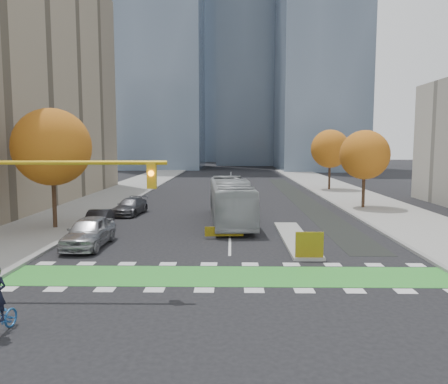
{
  "coord_description": "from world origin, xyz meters",
  "views": [
    {
      "loc": [
        0.08,
        -17.29,
        5.81
      ],
      "look_at": [
        -0.35,
        8.34,
        3.0
      ],
      "focal_mm": 35.0,
      "sensor_mm": 36.0,
      "label": 1
    }
  ],
  "objects_px": {
    "hazard_board": "(309,245)",
    "traffic_signal_west": "(26,190)",
    "tree_west": "(52,147)",
    "parked_car_b": "(98,220)",
    "parked_car_c": "(130,206)",
    "bus": "(231,201)",
    "tree_east_far": "(330,149)",
    "parked_car_a": "(89,232)",
    "tree_east_near": "(365,155)"
  },
  "relations": [
    {
      "from": "hazard_board",
      "to": "traffic_signal_west",
      "type": "distance_m",
      "value": 13.23
    },
    {
      "from": "hazard_board",
      "to": "tree_west",
      "type": "distance_m",
      "value": 18.44
    },
    {
      "from": "hazard_board",
      "to": "tree_west",
      "type": "bearing_deg",
      "value": 154.01
    },
    {
      "from": "parked_car_b",
      "to": "parked_car_c",
      "type": "distance_m",
      "value": 6.52
    },
    {
      "from": "bus",
      "to": "tree_west",
      "type": "bearing_deg",
      "value": -170.72
    },
    {
      "from": "hazard_board",
      "to": "parked_car_b",
      "type": "bearing_deg",
      "value": 149.28
    },
    {
      "from": "tree_east_far",
      "to": "parked_car_a",
      "type": "height_order",
      "value": "tree_east_far"
    },
    {
      "from": "traffic_signal_west",
      "to": "hazard_board",
      "type": "bearing_deg",
      "value": 21.55
    },
    {
      "from": "parked_car_a",
      "to": "parked_car_b",
      "type": "bearing_deg",
      "value": 101.8
    },
    {
      "from": "tree_west",
      "to": "tree_east_near",
      "type": "distance_m",
      "value": 26.01
    },
    {
      "from": "bus",
      "to": "parked_car_a",
      "type": "xyz_separation_m",
      "value": [
        -8.05,
        -7.94,
        -0.77
      ]
    },
    {
      "from": "traffic_signal_west",
      "to": "parked_car_c",
      "type": "relative_size",
      "value": 1.83
    },
    {
      "from": "parked_car_b",
      "to": "parked_car_a",
      "type": "bearing_deg",
      "value": -82.38
    },
    {
      "from": "tree_west",
      "to": "parked_car_b",
      "type": "distance_m",
      "value": 5.79
    },
    {
      "from": "tree_west",
      "to": "tree_east_near",
      "type": "bearing_deg",
      "value": 22.62
    },
    {
      "from": "tree_west",
      "to": "tree_east_near",
      "type": "height_order",
      "value": "tree_west"
    },
    {
      "from": "tree_west",
      "to": "bus",
      "type": "relative_size",
      "value": 0.7
    },
    {
      "from": "tree_east_near",
      "to": "parked_car_b",
      "type": "height_order",
      "value": "tree_east_near"
    },
    {
      "from": "traffic_signal_west",
      "to": "parked_car_c",
      "type": "height_order",
      "value": "traffic_signal_west"
    },
    {
      "from": "tree_east_far",
      "to": "bus",
      "type": "relative_size",
      "value": 0.65
    },
    {
      "from": "tree_east_far",
      "to": "parked_car_c",
      "type": "height_order",
      "value": "tree_east_far"
    },
    {
      "from": "tree_west",
      "to": "bus",
      "type": "distance_m",
      "value": 13.0
    },
    {
      "from": "bus",
      "to": "parked_car_b",
      "type": "distance_m",
      "value": 9.56
    },
    {
      "from": "traffic_signal_west",
      "to": "bus",
      "type": "bearing_deg",
      "value": 62.59
    },
    {
      "from": "tree_west",
      "to": "parked_car_c",
      "type": "xyz_separation_m",
      "value": [
        3.69,
        6.4,
        -4.94
      ]
    },
    {
      "from": "parked_car_a",
      "to": "traffic_signal_west",
      "type": "bearing_deg",
      "value": -88.89
    },
    {
      "from": "tree_east_far",
      "to": "bus",
      "type": "height_order",
      "value": "tree_east_far"
    },
    {
      "from": "bus",
      "to": "parked_car_a",
      "type": "relative_size",
      "value": 2.32
    },
    {
      "from": "tree_east_far",
      "to": "traffic_signal_west",
      "type": "xyz_separation_m",
      "value": [
        -20.43,
        -38.51,
        -1.21
      ]
    },
    {
      "from": "tree_east_near",
      "to": "parked_car_b",
      "type": "bearing_deg",
      "value": -154.37
    },
    {
      "from": "tree_east_far",
      "to": "parked_car_a",
      "type": "distance_m",
      "value": 37.49
    },
    {
      "from": "bus",
      "to": "hazard_board",
      "type": "bearing_deg",
      "value": -73.73
    },
    {
      "from": "tree_west",
      "to": "traffic_signal_west",
      "type": "height_order",
      "value": "tree_west"
    },
    {
      "from": "tree_west",
      "to": "traffic_signal_west",
      "type": "relative_size",
      "value": 0.96
    },
    {
      "from": "parked_car_a",
      "to": "parked_car_b",
      "type": "height_order",
      "value": "parked_car_a"
    },
    {
      "from": "bus",
      "to": "parked_car_c",
      "type": "xyz_separation_m",
      "value": [
        -8.35,
        3.54,
        -0.96
      ]
    },
    {
      "from": "tree_east_near",
      "to": "parked_car_a",
      "type": "relative_size",
      "value": 1.4
    },
    {
      "from": "hazard_board",
      "to": "tree_east_far",
      "type": "distance_m",
      "value": 35.13
    },
    {
      "from": "traffic_signal_west",
      "to": "parked_car_c",
      "type": "bearing_deg",
      "value": 91.14
    },
    {
      "from": "tree_east_near",
      "to": "tree_east_far",
      "type": "bearing_deg",
      "value": 88.21
    },
    {
      "from": "tree_east_far",
      "to": "traffic_signal_west",
      "type": "bearing_deg",
      "value": -117.95
    },
    {
      "from": "tree_west",
      "to": "traffic_signal_west",
      "type": "distance_m",
      "value": 13.25
    },
    {
      "from": "hazard_board",
      "to": "parked_car_c",
      "type": "relative_size",
      "value": 0.3
    },
    {
      "from": "bus",
      "to": "traffic_signal_west",
      "type": "bearing_deg",
      "value": -121.5
    },
    {
      "from": "tree_east_far",
      "to": "parked_car_c",
      "type": "relative_size",
      "value": 1.64
    },
    {
      "from": "bus",
      "to": "parked_car_c",
      "type": "height_order",
      "value": "bus"
    },
    {
      "from": "tree_east_far",
      "to": "parked_car_c",
      "type": "bearing_deg",
      "value": -136.71
    },
    {
      "from": "tree_east_near",
      "to": "tree_west",
      "type": "bearing_deg",
      "value": -157.38
    },
    {
      "from": "tree_east_far",
      "to": "bus",
      "type": "bearing_deg",
      "value": -118.3
    },
    {
      "from": "tree_east_near",
      "to": "bus",
      "type": "xyz_separation_m",
      "value": [
        -11.96,
        -7.14,
        -3.23
      ]
    }
  ]
}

